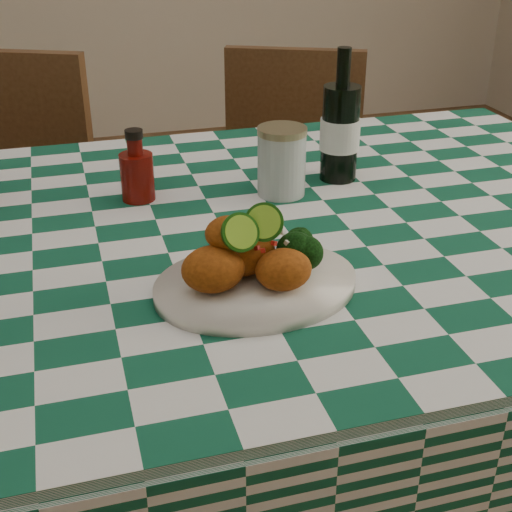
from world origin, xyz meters
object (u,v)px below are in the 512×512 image
object	(u,v)px
mason_jar	(282,161)
beer_bottle	(341,116)
fried_chicken_pile	(254,246)
ketchup_bottle	(136,165)
wooden_chair_right	(285,217)
dining_table	(227,411)
plate	(256,285)

from	to	relation	value
mason_jar	beer_bottle	xyz separation A→B (m)	(0.13, 0.04, 0.06)
mason_jar	beer_bottle	world-z (taller)	beer_bottle
beer_bottle	fried_chicken_pile	bearing A→B (deg)	-126.50
ketchup_bottle	wooden_chair_right	world-z (taller)	ketchup_bottle
dining_table	beer_bottle	distance (m)	0.61
plate	ketchup_bottle	size ratio (longest dim) A/B	2.24
dining_table	beer_bottle	world-z (taller)	beer_bottle
plate	beer_bottle	xyz separation A→B (m)	(0.27, 0.37, 0.12)
mason_jar	plate	bearing A→B (deg)	-113.42
wooden_chair_right	beer_bottle	bearing A→B (deg)	-74.14
mason_jar	dining_table	bearing A→B (deg)	-140.57
dining_table	plate	size ratio (longest dim) A/B	5.64
mason_jar	wooden_chair_right	bearing A→B (deg)	70.66
fried_chicken_pile	beer_bottle	distance (m)	0.47
ketchup_bottle	mason_jar	world-z (taller)	ketchup_bottle
mason_jar	ketchup_bottle	bearing A→B (deg)	169.65
fried_chicken_pile	wooden_chair_right	xyz separation A→B (m)	(0.36, 0.94, -0.41)
mason_jar	wooden_chair_right	distance (m)	0.76
fried_chicken_pile	wooden_chair_right	distance (m)	1.09
plate	beer_bottle	world-z (taller)	beer_bottle
dining_table	wooden_chair_right	distance (m)	0.81
beer_bottle	ketchup_bottle	bearing A→B (deg)	179.47
fried_chicken_pile	mason_jar	bearing A→B (deg)	66.10
dining_table	wooden_chair_right	xyz separation A→B (m)	(0.35, 0.73, 0.05)
mason_jar	fried_chicken_pile	bearing A→B (deg)	-113.90
ketchup_bottle	mason_jar	xyz separation A→B (m)	(0.26, -0.05, -0.00)
dining_table	fried_chicken_pile	world-z (taller)	fried_chicken_pile
fried_chicken_pile	wooden_chair_right	world-z (taller)	fried_chicken_pile
plate	ketchup_bottle	bearing A→B (deg)	107.05
ketchup_bottle	mason_jar	bearing A→B (deg)	-10.35
fried_chicken_pile	ketchup_bottle	distance (m)	0.39
wooden_chair_right	ketchup_bottle	bearing A→B (deg)	-105.73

